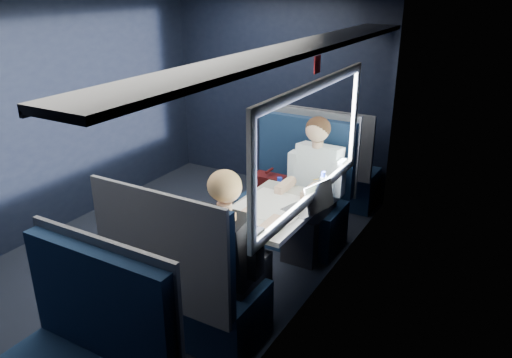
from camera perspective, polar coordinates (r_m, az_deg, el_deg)
The scene contains 12 objects.
ground at distance 4.86m, azimuth -9.35°, elevation -8.50°, with size 2.80×4.20×0.01m, color black.
room_shell at distance 4.30m, azimuth -10.32°, elevation 8.73°, with size 3.00×4.40×2.40m.
table at distance 4.03m, azimuth 1.64°, elevation -4.13°, with size 0.62×1.00×0.74m.
seat_bay_near at distance 4.92m, azimuth 4.45°, elevation -2.31°, with size 1.04×0.62×1.26m.
seat_bay_far at distance 3.61m, azimuth -7.79°, elevation -12.35°, with size 1.04×0.62×1.26m.
seat_row_front at distance 5.71m, azimuth 8.55°, elevation 0.92°, with size 1.04×0.51×1.16m.
man at distance 4.56m, azimuth 6.56°, elevation -0.31°, with size 0.53×0.56×1.32m.
woman at distance 3.43m, azimuth -3.00°, elevation -7.92°, with size 0.53×0.56×1.32m.
papers at distance 3.91m, azimuth 1.10°, elevation -3.66°, with size 0.54×0.78×0.01m, color white.
laptop at distance 3.92m, azimuth 6.37°, elevation -2.73°, with size 0.32×0.37×0.24m.
bottle_small at distance 4.13m, azimuth 7.61°, elevation -0.88°, with size 0.07×0.07×0.24m.
cup at distance 4.22m, azimuth 7.03°, elevation -1.19°, with size 0.07×0.07×0.10m, color white.
Camera 1 is at (2.73, -3.20, 2.44)m, focal length 35.00 mm.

